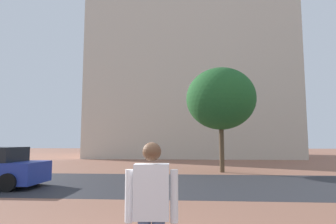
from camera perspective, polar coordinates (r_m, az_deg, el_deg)
ground_plane at (r=13.78m, az=-1.49°, el=-13.25°), size 120.00×120.00×0.00m
street_asphalt_strip at (r=12.14m, az=-2.29°, el=-14.23°), size 120.00×6.70×0.00m
landmark_building at (r=36.02m, az=4.89°, el=7.82°), size 22.48×14.74×31.91m
person_skater at (r=3.42m, az=-3.35°, el=-19.10°), size 0.61×0.31×1.73m
tree_curb_far at (r=16.81m, az=10.61°, el=2.63°), size 4.03×4.03×6.06m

